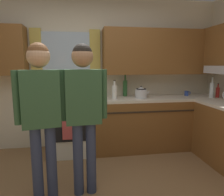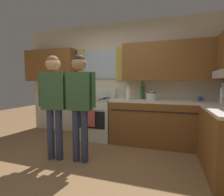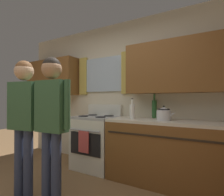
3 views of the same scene
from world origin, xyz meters
name	(u,v)px [view 3 (image 3 of 3)]	position (x,y,z in m)	size (l,w,h in m)	color
back_wall_unit	(123,85)	(0.05, 1.81, 1.45)	(4.60, 0.42, 2.60)	beige
kitchen_counter_run	(213,167)	(1.46, 1.21, 0.45)	(2.25, 1.85, 0.90)	brown
stove_oven	(97,141)	(-0.33, 1.54, 0.47)	(0.72, 0.67, 1.10)	silver
bottle_milk_white	(132,111)	(0.40, 1.45, 1.02)	(0.08, 0.08, 0.31)	white
bottle_wine_green	(154,108)	(0.64, 1.76, 1.05)	(0.08, 0.08, 0.39)	#2D6633
stovetop_kettle	(164,114)	(0.86, 1.49, 1.00)	(0.27, 0.20, 0.21)	silver
adult_left	(24,111)	(-0.55, 0.31, 1.05)	(0.51, 0.23, 1.67)	#2D3856
adult_in_plaid	(52,112)	(-0.12, 0.37, 1.05)	(0.52, 0.23, 1.67)	#2D3856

